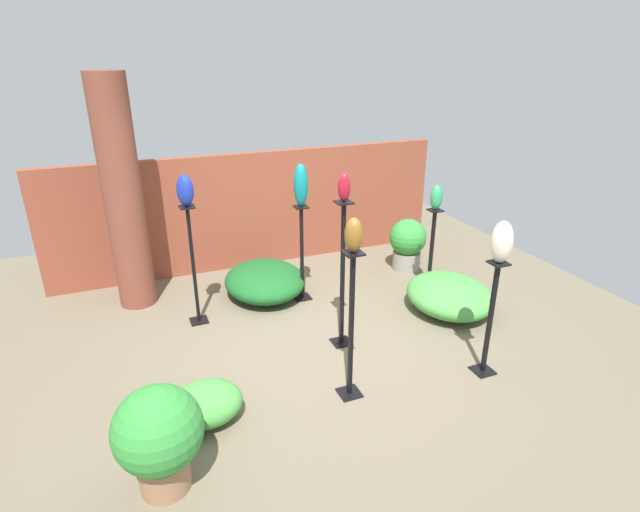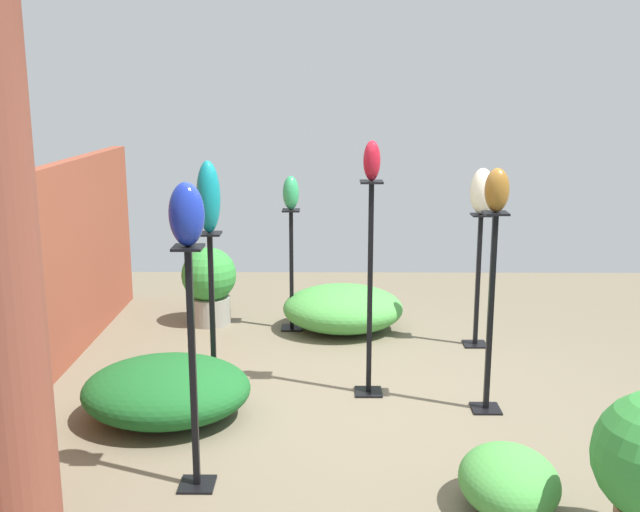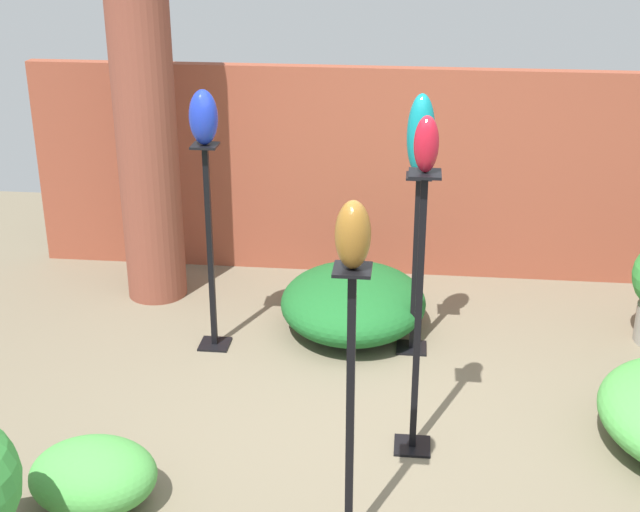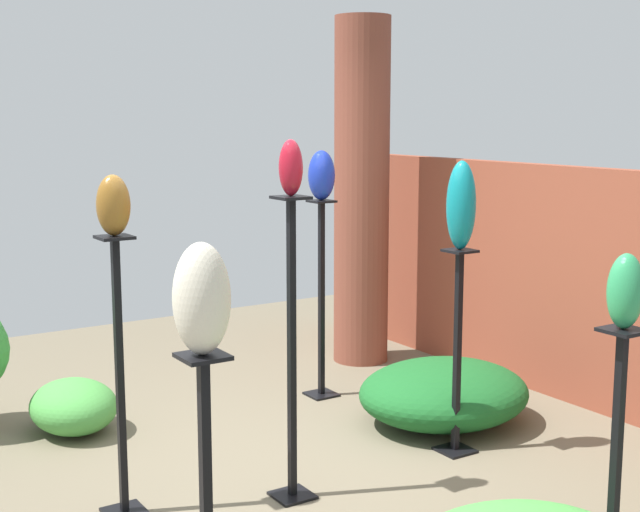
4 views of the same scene
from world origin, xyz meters
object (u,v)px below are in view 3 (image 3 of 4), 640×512
Objects in this scene: pedestal_cobalt at (211,257)px; art_vase_bronze at (353,235)px; brick_pillar at (145,117)px; pedestal_bronze at (350,425)px; pedestal_teal at (415,273)px; art_vase_ruby at (426,144)px; pedestal_ruby at (418,328)px; art_vase_cobalt at (203,117)px; art_vase_teal at (421,135)px.

pedestal_cobalt is 2.33m from art_vase_bronze.
pedestal_cobalt is at bearing 119.50° from art_vase_bronze.
brick_pillar reaches higher than pedestal_bronze.
art_vase_ruby reaches higher than pedestal_teal.
art_vase_bronze is at bearing -57.74° from brick_pillar.
pedestal_ruby is 5.40× the size of art_vase_bronze.
pedestal_ruby is 1.71m from pedestal_cobalt.
art_vase_cobalt is at bearing 0.00° from pedestal_cobalt.
brick_pillar is 2.70m from art_vase_ruby.
pedestal_teal is at bearing 82.14° from pedestal_bronze.
pedestal_ruby is at bearing 180.00° from art_vase_ruby.
brick_pillar is 1.94× the size of pedestal_bronze.
pedestal_teal is (1.32, 0.09, -0.09)m from pedestal_cobalt.
art_vase_ruby is 1.17m from art_vase_teal.
pedestal_teal is 1.67m from art_vase_cobalt.
pedestal_bronze is 1.38m from art_vase_ruby.
brick_pillar is 9.31× the size of art_vase_bronze.
art_vase_ruby is 1.71m from art_vase_cobalt.
pedestal_ruby is (1.95, -1.83, -0.63)m from brick_pillar.
pedestal_cobalt is at bearing 141.99° from art_vase_ruby.
pedestal_bronze reaches higher than pedestal_teal.
brick_pillar is 2.05m from art_vase_teal.
art_vase_ruby is at bearing -88.98° from pedestal_teal.
art_vase_bronze is 0.58× the size of art_vase_teal.
art_vase_teal is at bearing 91.02° from pedestal_ruby.
art_vase_bronze is at bearing 86.42° from pedestal_bronze.
pedestal_ruby is 1.90m from art_vase_cobalt.
brick_pillar is at bearing 160.56° from pedestal_teal.
pedestal_bronze reaches higher than pedestal_cobalt.
pedestal_bronze is (1.66, -2.64, -0.71)m from brick_pillar.
pedestal_ruby reaches higher than pedestal_teal.
pedestal_cobalt is 4.09× the size of art_vase_cobalt.
art_vase_bronze is at bearing -109.65° from art_vase_ruby.
art_vase_teal reaches higher than art_vase_bronze.
pedestal_bronze is 1.01× the size of pedestal_cobalt.
pedestal_teal is at bearing -19.44° from brick_pillar.
art_vase_cobalt is at bearing -176.00° from art_vase_teal.
art_vase_ruby is 0.88m from art_vase_bronze.
art_vase_ruby is at bearing 70.35° from pedestal_bronze.
brick_pillar is at bearing 136.96° from pedestal_ruby.
brick_pillar is at bearing 128.25° from pedestal_cobalt.
art_vase_teal is (0.00, 0.00, 0.91)m from pedestal_teal.
art_vase_ruby is 0.55× the size of art_vase_teal.
art_vase_ruby is 0.82× the size of art_vase_cobalt.
pedestal_teal is 2.39× the size of art_vase_teal.
art_vase_ruby is (0.29, 0.81, 1.07)m from pedestal_bronze.
pedestal_ruby is at bearing -38.01° from art_vase_cobalt.
art_vase_ruby is (0.02, -1.14, 1.17)m from pedestal_teal.
art_vase_cobalt is at bearing 141.99° from art_vase_ruby.
art_vase_cobalt is at bearing -51.75° from brick_pillar.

